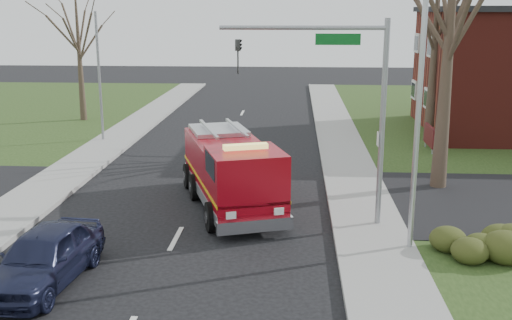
{
  "coord_description": "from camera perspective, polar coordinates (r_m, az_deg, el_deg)",
  "views": [
    {
      "loc": [
        3.7,
        -17.56,
        7.01
      ],
      "look_at": [
        2.38,
        2.45,
        2.0
      ],
      "focal_mm": 42.0,
      "sensor_mm": 36.0,
      "label": 1
    }
  ],
  "objects": [
    {
      "name": "bare_tree_far",
      "position": [
        33.37,
        16.81,
        12.55
      ],
      "size": [
        5.25,
        5.25,
        10.5
      ],
      "color": "#382A21",
      "rests_on": "ground"
    },
    {
      "name": "ground",
      "position": [
        19.27,
        -7.64,
        -7.44
      ],
      "size": [
        120.0,
        120.0,
        0.0
      ],
      "primitive_type": "plane",
      "color": "black",
      "rests_on": "ground"
    },
    {
      "name": "bare_tree_near",
      "position": [
        24.27,
        18.17,
        14.31
      ],
      "size": [
        6.0,
        6.0,
        12.0
      ],
      "color": "#382A21",
      "rests_on": "ground"
    },
    {
      "name": "utility_pole_far",
      "position": [
        33.44,
        -14.69,
        7.55
      ],
      "size": [
        0.14,
        0.14,
        7.0
      ],
      "primitive_type": "cylinder",
      "color": "gray",
      "rests_on": "ground"
    },
    {
      "name": "sidewalk_right",
      "position": [
        19.05,
        11.14,
        -7.61
      ],
      "size": [
        2.4,
        80.0,
        0.15
      ],
      "primitive_type": "cube",
      "color": "gray",
      "rests_on": "ground"
    },
    {
      "name": "hedge_corner",
      "position": [
        18.54,
        20.28,
        -7.18
      ],
      "size": [
        2.8,
        2.0,
        0.9
      ],
      "primitive_type": "ellipsoid",
      "color": "#2E3814",
      "rests_on": "lawn_right"
    },
    {
      "name": "health_center_sign",
      "position": [
        31.42,
        16.19,
        2.22
      ],
      "size": [
        0.12,
        2.0,
        1.4
      ],
      "color": "#4E1215",
      "rests_on": "ground"
    },
    {
      "name": "streetlight_pole",
      "position": [
        17.58,
        15.08,
        5.5
      ],
      "size": [
        1.48,
        0.16,
        8.4
      ],
      "color": "#B7BABF",
      "rests_on": "ground"
    },
    {
      "name": "parked_car_maroon",
      "position": [
        16.8,
        -19.54,
        -8.67
      ],
      "size": [
        2.23,
        4.62,
        1.52
      ],
      "primitive_type": "imported",
      "rotation": [
        0.0,
        0.0,
        -0.1
      ],
      "color": "#181C36",
      "rests_on": "ground"
    },
    {
      "name": "fire_engine",
      "position": [
        21.74,
        -2.36,
        -1.25
      ],
      "size": [
        4.52,
        7.44,
        2.84
      ],
      "rotation": [
        0.0,
        0.0,
        0.32
      ],
      "color": "maroon",
      "rests_on": "ground"
    },
    {
      "name": "traffic_signal_mast",
      "position": [
        19.26,
        8.3,
        7.01
      ],
      "size": [
        5.29,
        0.18,
        6.8
      ],
      "color": "gray",
      "rests_on": "ground"
    },
    {
      "name": "bare_tree_left",
      "position": [
        40.01,
        -16.61,
        11.39
      ],
      "size": [
        4.5,
        4.5,
        9.0
      ],
      "color": "#382A21",
      "rests_on": "ground"
    }
  ]
}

